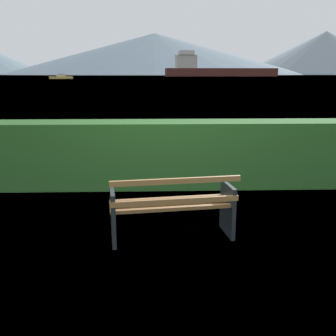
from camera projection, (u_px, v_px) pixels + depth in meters
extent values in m
plane|color=#4C6B33|center=(171.00, 236.00, 5.08)|extent=(1400.00, 1400.00, 0.00)
plane|color=#6B8EA3|center=(155.00, 76.00, 303.85)|extent=(620.00, 620.00, 0.00)
cube|color=olive|center=(174.00, 209.00, 4.79)|extent=(1.56, 0.28, 0.04)
cube|color=olive|center=(172.00, 204.00, 4.97)|extent=(1.56, 0.28, 0.04)
cube|color=olive|center=(169.00, 199.00, 5.16)|extent=(1.56, 0.28, 0.04)
cube|color=olive|center=(176.00, 201.00, 4.69)|extent=(1.56, 0.26, 0.06)
cube|color=olive|center=(176.00, 181.00, 4.58)|extent=(1.56, 0.26, 0.06)
cube|color=#1E2328|center=(113.00, 216.00, 4.86)|extent=(0.12, 0.51, 0.68)
cube|color=#1E2328|center=(228.00, 209.00, 5.10)|extent=(0.12, 0.51, 0.68)
cube|color=#285B23|center=(166.00, 154.00, 7.28)|extent=(8.54, 0.80, 1.21)
cube|color=#471E19|center=(221.00, 72.00, 257.60)|extent=(74.19, 16.05, 5.22)
cube|color=beige|center=(186.00, 62.00, 253.59)|extent=(13.91, 10.61, 8.35)
cube|color=silver|center=(186.00, 53.00, 252.29)|extent=(10.03, 11.40, 2.61)
cube|color=gold|center=(61.00, 78.00, 146.72)|extent=(8.59, 5.99, 0.93)
cube|color=beige|center=(61.00, 75.00, 146.50)|extent=(3.48, 2.93, 0.93)
cone|color=slate|center=(155.00, 54.00, 585.17)|extent=(437.09, 437.09, 59.75)
cone|color=gray|center=(325.00, 53.00, 595.04)|extent=(258.46, 258.46, 63.66)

